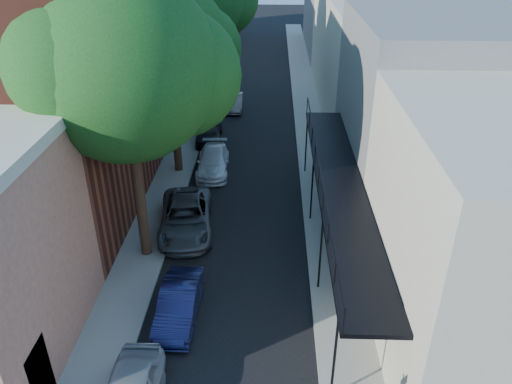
# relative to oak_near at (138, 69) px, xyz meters

# --- Properties ---
(road_surface) EXTENTS (6.00, 64.00, 0.01)m
(road_surface) POSITION_rel_oak_near_xyz_m (3.37, 19.74, -7.87)
(road_surface) COLOR black
(road_surface) RESTS_ON ground
(sidewalk_left) EXTENTS (2.00, 64.00, 0.12)m
(sidewalk_left) POSITION_rel_oak_near_xyz_m (-0.63, 19.74, -7.82)
(sidewalk_left) COLOR gray
(sidewalk_left) RESTS_ON ground
(sidewalk_right) EXTENTS (2.00, 64.00, 0.12)m
(sidewalk_right) POSITION_rel_oak_near_xyz_m (7.37, 19.74, -7.82)
(sidewalk_right) COLOR gray
(sidewalk_right) RESTS_ON ground
(buildings_left) EXTENTS (10.10, 59.10, 12.00)m
(buildings_left) POSITION_rel_oak_near_xyz_m (-5.93, 18.50, -2.94)
(buildings_left) COLOR tan
(buildings_left) RESTS_ON ground
(buildings_right) EXTENTS (9.80, 55.00, 10.00)m
(buildings_right) POSITION_rel_oak_near_xyz_m (12.36, 19.23, -3.45)
(buildings_right) COLOR beige
(buildings_right) RESTS_ON ground
(oak_near) EXTENTS (7.48, 6.80, 11.42)m
(oak_near) POSITION_rel_oak_near_xyz_m (0.00, 0.00, 0.00)
(oak_near) COLOR #362215
(oak_near) RESTS_ON ground
(oak_mid) EXTENTS (6.60, 6.00, 10.20)m
(oak_mid) POSITION_rel_oak_near_xyz_m (-0.05, 7.97, -0.82)
(oak_mid) COLOR #362215
(oak_mid) RESTS_ON ground
(parked_car_b) EXTENTS (1.35, 3.74, 1.23)m
(parked_car_b) POSITION_rel_oak_near_xyz_m (1.60, -3.97, -7.27)
(parked_car_b) COLOR #151843
(parked_car_b) RESTS_ON ground
(parked_car_c) EXTENTS (2.89, 5.27, 1.40)m
(parked_car_c) POSITION_rel_oak_near_xyz_m (0.97, 1.69, -7.18)
(parked_car_c) COLOR #4C4D53
(parked_car_c) RESTS_ON ground
(parked_car_d) EXTENTS (1.90, 4.28, 1.22)m
(parked_car_d) POSITION_rel_oak_near_xyz_m (1.52, 7.76, -7.27)
(parked_car_d) COLOR white
(parked_car_d) RESTS_ON ground
(parked_car_e) EXTENTS (1.96, 4.19, 1.39)m
(parked_car_e) POSITION_rel_oak_near_xyz_m (0.77, 12.20, -7.18)
(parked_car_e) COLOR black
(parked_car_e) RESTS_ON ground
(parked_car_f) EXTENTS (1.30, 3.47, 1.13)m
(parked_car_f) POSITION_rel_oak_near_xyz_m (1.97, 18.17, -7.31)
(parked_car_f) COLOR gray
(parked_car_f) RESTS_ON ground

